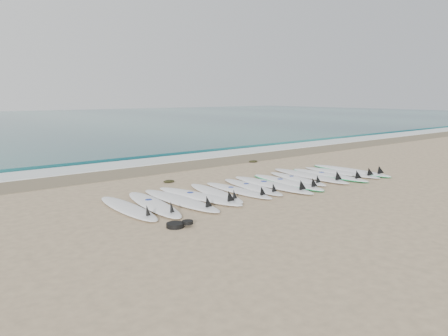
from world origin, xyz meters
TOP-DOWN VIEW (x-y plane):
  - ground at (0.00, 0.00)m, footprint 120.00×120.00m
  - wet_sand_band at (0.00, 4.10)m, footprint 120.00×1.80m
  - foam_band at (0.00, 5.50)m, footprint 120.00×1.40m
  - wave_crest at (0.00, 7.00)m, footprint 120.00×1.00m
  - surfboard_0 at (-3.72, 0.04)m, footprint 0.61×2.49m
  - surfboard_1 at (-3.15, -0.02)m, footprint 0.92×2.69m
  - surfboard_2 at (-2.52, -0.09)m, footprint 0.64×2.76m
  - surfboard_3 at (-1.95, -0.03)m, footprint 0.93×2.73m
  - surfboard_4 at (-1.45, 0.02)m, footprint 0.87×2.45m
  - surfboard_5 at (-0.85, -0.10)m, footprint 0.50×2.38m
  - surfboard_6 at (-0.31, -0.03)m, footprint 0.80×2.47m
  - surfboard_7 at (0.24, -0.19)m, footprint 0.64×2.84m
  - surfboard_8 at (0.81, -0.16)m, footprint 0.85×2.70m
  - surfboard_9 at (1.39, -0.02)m, footprint 0.84×2.37m
  - surfboard_10 at (1.98, 0.02)m, footprint 0.83×2.91m
  - surfboard_11 at (2.54, -0.20)m, footprint 0.66×2.66m
  - surfboard_12 at (3.15, -0.21)m, footprint 0.71×2.57m
  - surfboard_13 at (3.65, -0.16)m, footprint 0.68×2.77m
  - seaweed_near at (-1.52, 2.02)m, footprint 0.32×0.25m
  - seaweed_far at (2.69, 3.20)m, footprint 0.34×0.27m
  - leash_coil at (-3.55, -1.54)m, footprint 0.46×0.36m

SIDE VIEW (x-z plane):
  - ground at x=0.00m, z-range 0.00..0.00m
  - wet_sand_band at x=0.00m, z-range 0.00..0.01m
  - foam_band at x=0.00m, z-range 0.00..0.04m
  - seaweed_near at x=-1.52m, z-range 0.00..0.06m
  - seaweed_far at x=2.69m, z-range 0.00..0.07m
  - leash_coil at x=-3.55m, z-range -0.01..0.10m
  - wave_crest at x=0.00m, z-range 0.00..0.10m
  - surfboard_8 at x=0.81m, z-range -0.12..0.22m
  - surfboard_11 at x=2.54m, z-range -0.12..0.22m
  - surfboard_9 at x=1.39m, z-range -0.10..0.20m
  - surfboard_13 at x=3.65m, z-range -0.12..0.23m
  - surfboard_5 at x=-0.85m, z-range -0.10..0.20m
  - surfboard_4 at x=-1.45m, z-range -0.10..0.21m
  - surfboard_6 at x=-0.31m, z-range -0.10..0.21m
  - surfboard_0 at x=-3.72m, z-range -0.10..0.21m
  - surfboard_12 at x=3.15m, z-range -0.11..0.22m
  - surfboard_1 at x=-3.15m, z-range -0.11..0.23m
  - surfboard_3 at x=-1.95m, z-range -0.11..0.23m
  - surfboard_2 at x=-2.52m, z-range -0.11..0.24m
  - surfboard_7 at x=0.24m, z-range -0.12..0.24m
  - surfboard_10 at x=1.98m, z-range -0.12..0.25m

